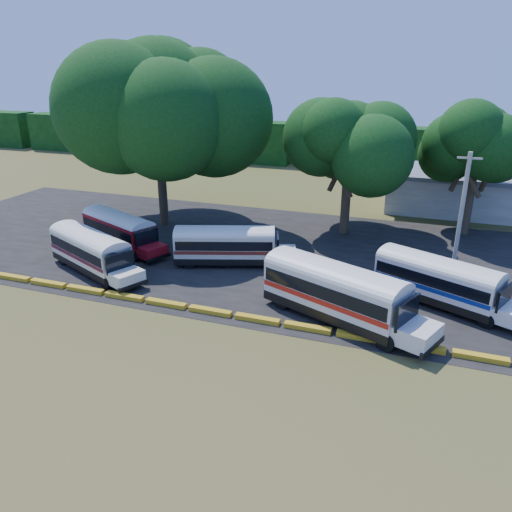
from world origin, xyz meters
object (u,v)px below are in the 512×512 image
(bus_red, at_px, (120,228))
(bus_white_red, at_px, (337,290))
(tree_west, at_px, (156,99))
(bus_cream_west, at_px, (91,249))

(bus_red, xyz_separation_m, bus_white_red, (18.75, -6.20, 0.27))
(bus_red, bearing_deg, bus_white_red, 5.42)
(bus_red, distance_m, tree_west, 11.73)
(bus_red, distance_m, bus_cream_west, 4.93)
(tree_west, bearing_deg, bus_white_red, -35.01)
(bus_red, height_order, tree_west, tree_west)
(bus_cream_west, xyz_separation_m, tree_west, (-0.80, 11.74, 9.46))
(bus_white_red, distance_m, tree_west, 24.60)
(bus_white_red, xyz_separation_m, tree_west, (-18.68, 13.09, 9.22))
(bus_cream_west, distance_m, bus_white_red, 17.93)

